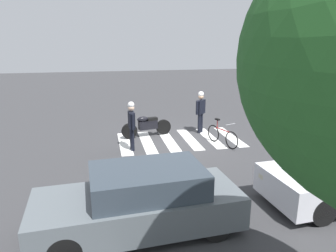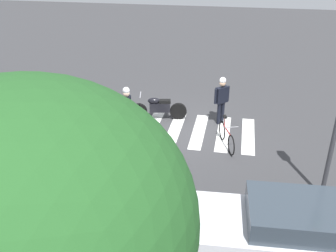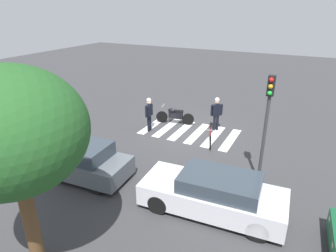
# 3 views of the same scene
# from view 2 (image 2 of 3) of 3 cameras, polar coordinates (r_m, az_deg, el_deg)

# --- Properties ---
(ground_plane) EXTENTS (60.00, 60.00, 0.00)m
(ground_plane) POSITION_cam_2_polar(r_m,az_deg,el_deg) (14.12, 2.86, -0.63)
(ground_plane) COLOR #38383A
(police_motorcycle) EXTENTS (2.19, 0.75, 1.04)m
(police_motorcycle) POSITION_cam_2_polar(r_m,az_deg,el_deg) (14.82, -1.40, 2.70)
(police_motorcycle) COLOR black
(police_motorcycle) RESTS_ON ground_plane
(leaning_bicycle) EXTENTS (0.68, 1.68, 1.00)m
(leaning_bicycle) POSITION_cam_2_polar(r_m,az_deg,el_deg) (13.00, 8.80, -1.56)
(leaning_bicycle) COLOR black
(leaning_bicycle) RESTS_ON ground_plane
(officer_on_foot) EXTENTS (0.53, 0.50, 1.86)m
(officer_on_foot) POSITION_cam_2_polar(r_m,az_deg,el_deg) (14.37, 8.10, 4.37)
(officer_on_foot) COLOR black
(officer_on_foot) RESTS_ON ground_plane
(officer_by_motorcycle) EXTENTS (0.24, 0.69, 1.86)m
(officer_by_motorcycle) POSITION_cam_2_polar(r_m,az_deg,el_deg) (13.36, -6.20, 2.75)
(officer_by_motorcycle) COLOR black
(officer_by_motorcycle) RESTS_ON ground_plane
(crosswalk_stripes) EXTENTS (4.95, 2.87, 0.01)m
(crosswalk_stripes) POSITION_cam_2_polar(r_m,az_deg,el_deg) (14.12, 2.86, -0.61)
(crosswalk_stripes) COLOR silver
(crosswalk_stripes) RESTS_ON ground_plane
(car_white_van) EXTENTS (4.77, 2.07, 1.40)m
(car_white_van) POSITION_cam_2_polar(r_m,az_deg,el_deg) (8.95, 18.72, -14.88)
(car_white_van) COLOR black
(car_white_van) RESTS_ON ground_plane
(car_grey_coupe) EXTENTS (4.49, 2.01, 1.43)m
(car_grey_coupe) POSITION_cam_2_polar(r_m,az_deg,el_deg) (9.54, -17.11, -11.70)
(car_grey_coupe) COLOR black
(car_grey_coupe) RESTS_ON ground_plane
(street_tree_mid) EXTENTS (3.41, 3.41, 5.30)m
(street_tree_mid) POSITION_cam_2_polar(r_m,az_deg,el_deg) (4.12, -20.23, -13.51)
(street_tree_mid) COLOR brown
(street_tree_mid) RESTS_ON ground_plane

